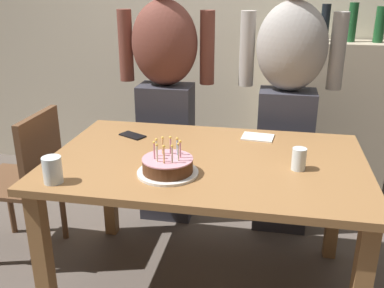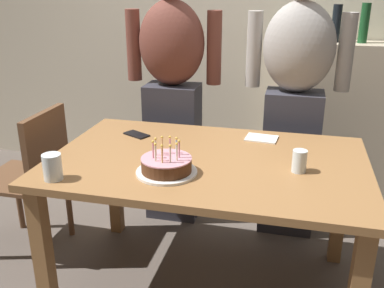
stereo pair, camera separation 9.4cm
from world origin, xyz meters
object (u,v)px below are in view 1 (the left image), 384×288
object	(u,v)px
person_woman_cardigan	(288,98)
dining_chair	(28,174)
water_glass_far	(299,159)
cell_phone	(133,135)
birthday_cake	(168,166)
person_man_bearded	(166,92)
water_glass_near	(52,170)
napkin_stack	(258,137)

from	to	relation	value
person_woman_cardigan	dining_chair	distance (m)	1.58
water_glass_far	dining_chair	xyz separation A→B (m)	(-1.46, 0.16, -0.27)
cell_phone	birthday_cake	bearing A→B (deg)	-27.76
person_man_bearded	water_glass_far	bearing A→B (deg)	136.42
birthday_cake	person_man_bearded	size ratio (longest dim) A/B	0.16
birthday_cake	water_glass_far	world-z (taller)	birthday_cake
birthday_cake	water_glass_far	xyz separation A→B (m)	(0.57, 0.16, 0.01)
person_man_bearded	person_woman_cardigan	xyz separation A→B (m)	(0.76, 0.00, 0.00)
cell_phone	dining_chair	world-z (taller)	dining_chair
person_man_bearded	water_glass_near	bearing A→B (deg)	79.09
napkin_stack	person_woman_cardigan	world-z (taller)	person_woman_cardigan
cell_phone	napkin_stack	world-z (taller)	same
birthday_cake	dining_chair	xyz separation A→B (m)	(-0.90, 0.32, -0.26)
water_glass_near	person_man_bearded	size ratio (longest dim) A/B	0.07
birthday_cake	water_glass_near	bearing A→B (deg)	-158.97
water_glass_near	person_man_bearded	xyz separation A→B (m)	(0.21, 1.10, 0.08)
birthday_cake	person_man_bearded	distance (m)	0.96
water_glass_far	water_glass_near	bearing A→B (deg)	-161.93
person_woman_cardigan	dining_chair	world-z (taller)	person_woman_cardigan
person_man_bearded	dining_chair	bearing A→B (deg)	42.68
cell_phone	dining_chair	distance (m)	0.64
water_glass_far	person_man_bearded	xyz separation A→B (m)	(-0.81, 0.77, 0.08)
birthday_cake	person_woman_cardigan	distance (m)	1.07
cell_phone	water_glass_far	bearing A→B (deg)	9.34
person_woman_cardigan	dining_chair	size ratio (longest dim) A/B	1.90
birthday_cake	person_man_bearded	bearing A→B (deg)	104.56
water_glass_far	person_man_bearded	world-z (taller)	person_man_bearded
cell_phone	person_woman_cardigan	world-z (taller)	person_woman_cardigan
napkin_stack	water_glass_near	bearing A→B (deg)	-138.58
water_glass_far	person_woman_cardigan	world-z (taller)	person_woman_cardigan
cell_phone	person_woman_cardigan	bearing A→B (deg)	57.55
water_glass_near	person_man_bearded	world-z (taller)	person_man_bearded
birthday_cake	water_glass_near	xyz separation A→B (m)	(-0.45, -0.17, 0.02)
napkin_stack	person_man_bearded	size ratio (longest dim) A/B	0.10
cell_phone	person_woman_cardigan	distance (m)	0.97
person_man_bearded	dining_chair	world-z (taller)	person_man_bearded
person_woman_cardigan	water_glass_near	bearing A→B (deg)	48.46
birthday_cake	water_glass_near	size ratio (longest dim) A/B	2.37
water_glass_far	cell_phone	xyz separation A→B (m)	(-0.87, 0.29, -0.05)
person_woman_cardigan	water_glass_far	bearing A→B (deg)	93.29
cell_phone	person_man_bearded	xyz separation A→B (m)	(0.07, 0.48, 0.13)
napkin_stack	dining_chair	world-z (taller)	dining_chair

